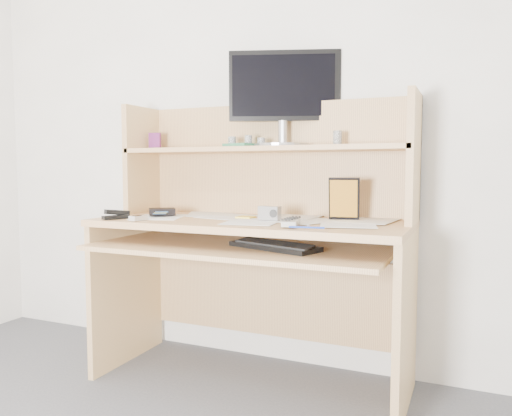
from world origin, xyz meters
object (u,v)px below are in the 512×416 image
at_px(desk, 257,230).
at_px(game_case, 344,199).
at_px(tv_remote, 291,222).
at_px(monitor, 284,96).
at_px(keyboard, 274,246).

relative_size(desk, game_case, 7.51).
xyz_separation_m(tv_remote, monitor, (-0.17, 0.38, 0.56)).
bearing_deg(keyboard, monitor, 124.23).
bearing_deg(game_case, desk, 174.96).
xyz_separation_m(game_case, monitor, (-0.33, 0.12, 0.48)).
xyz_separation_m(keyboard, game_case, (0.23, 0.25, 0.19)).
relative_size(game_case, monitor, 0.36).
xyz_separation_m(desk, tv_remote, (0.25, -0.23, 0.07)).
height_order(keyboard, monitor, monitor).
distance_m(desk, keyboard, 0.27).
distance_m(keyboard, tv_remote, 0.13).
xyz_separation_m(desk, keyboard, (0.17, -0.21, -0.03)).
relative_size(desk, keyboard, 3.35).
xyz_separation_m(tv_remote, game_case, (0.15, 0.26, 0.08)).
relative_size(keyboard, monitor, 0.82).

